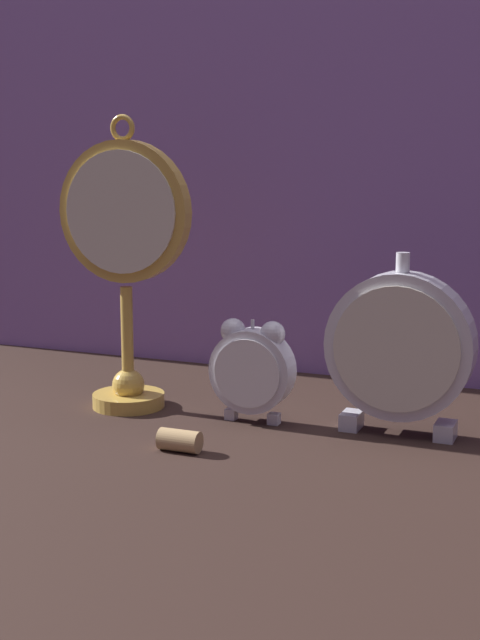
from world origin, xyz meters
name	(u,v)px	position (x,y,z in m)	size (l,w,h in m)	color
ground_plane	(210,442)	(0.00, 0.00, 0.00)	(4.00, 4.00, 0.00)	black
fabric_backdrop_drape	(313,103)	(0.00, 0.33, 0.35)	(1.42, 0.01, 0.71)	#8460A8
pocket_watch_on_stand	(125,258)	(-0.14, 0.08, 0.17)	(0.16, 0.08, 0.33)	gold
alarm_clock_twin_bell	(252,366)	(0.01, 0.08, 0.06)	(0.09, 0.03, 0.11)	silver
mantel_clock_silver	(400,348)	(0.17, 0.10, 0.09)	(0.15, 0.04, 0.19)	silver
wine_cork	(180,441)	(-0.02, -0.04, 0.01)	(0.02, 0.02, 0.04)	tan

